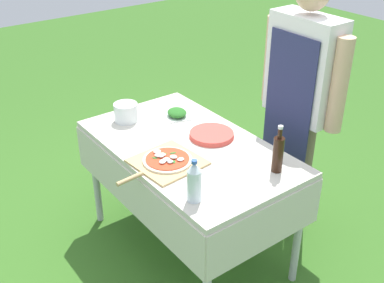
% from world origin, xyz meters
% --- Properties ---
extents(ground_plane, '(12.00, 12.00, 0.00)m').
position_xyz_m(ground_plane, '(0.00, 0.00, 0.00)').
color(ground_plane, '#386B23').
extents(prep_table, '(1.36, 0.81, 0.78)m').
position_xyz_m(prep_table, '(0.00, 0.00, 0.69)').
color(prep_table, beige).
rests_on(prep_table, ground).
extents(person_cook, '(0.64, 0.21, 1.69)m').
position_xyz_m(person_cook, '(0.20, 0.72, 1.00)').
color(person_cook, '#70604C').
rests_on(person_cook, ground).
extents(pizza_on_peel, '(0.37, 0.52, 0.05)m').
position_xyz_m(pizza_on_peel, '(0.09, -0.22, 0.80)').
color(pizza_on_peel, tan).
rests_on(pizza_on_peel, prep_table).
extents(oil_bottle, '(0.06, 0.06, 0.27)m').
position_xyz_m(oil_bottle, '(0.51, 0.21, 0.89)').
color(oil_bottle, black).
rests_on(oil_bottle, prep_table).
extents(water_bottle, '(0.07, 0.07, 0.23)m').
position_xyz_m(water_bottle, '(0.46, -0.30, 0.89)').
color(water_bottle, silver).
rests_on(water_bottle, prep_table).
extents(herb_container, '(0.21, 0.19, 0.05)m').
position_xyz_m(herb_container, '(-0.35, 0.17, 0.81)').
color(herb_container, silver).
rests_on(herb_container, prep_table).
extents(mixing_tub, '(0.15, 0.15, 0.12)m').
position_xyz_m(mixing_tub, '(-0.50, -0.13, 0.84)').
color(mixing_tub, silver).
rests_on(mixing_tub, prep_table).
extents(plate_stack, '(0.27, 0.27, 0.03)m').
position_xyz_m(plate_stack, '(0.01, 0.17, 0.80)').
color(plate_stack, '#DB4C42').
rests_on(plate_stack, prep_table).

